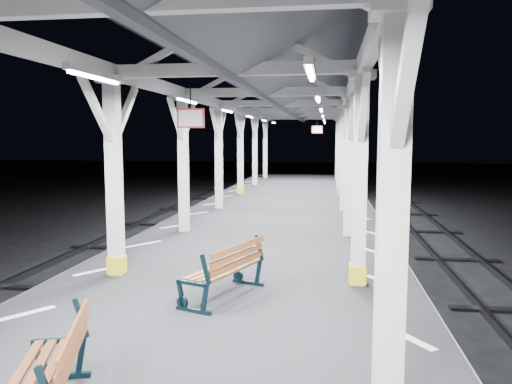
# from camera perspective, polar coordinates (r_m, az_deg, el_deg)

# --- Properties ---
(platform) EXTENTS (6.00, 50.00, 1.00)m
(platform) POSITION_cam_1_polar(r_m,az_deg,el_deg) (6.65, -6.07, -18.93)
(platform) COLOR black
(platform) RESTS_ON ground
(hazard_stripes_left) EXTENTS (1.00, 48.00, 0.01)m
(hazard_stripes_left) POSITION_cam_1_polar(r_m,az_deg,el_deg) (7.42, -25.26, -12.59)
(hazard_stripes_left) COLOR silver
(hazard_stripes_left) RESTS_ON platform
(hazard_stripes_right) EXTENTS (1.00, 48.00, 0.01)m
(hazard_stripes_right) POSITION_cam_1_polar(r_m,az_deg,el_deg) (6.34, 16.75, -15.51)
(hazard_stripes_right) COLOR silver
(hazard_stripes_right) RESTS_ON platform
(canopy) EXTENTS (5.40, 49.00, 4.65)m
(canopy) POSITION_cam_1_polar(r_m,az_deg,el_deg) (6.12, -6.58, 17.90)
(canopy) COLOR beige
(canopy) RESTS_ON platform
(bench_near) EXTENTS (0.99, 1.59, 0.81)m
(bench_near) POSITION_cam_1_polar(r_m,az_deg,el_deg) (4.65, -22.15, -18.32)
(bench_near) COLOR black
(bench_near) RESTS_ON platform
(bench_mid) EXTENTS (1.05, 1.62, 0.82)m
(bench_mid) POSITION_cam_1_polar(r_m,az_deg,el_deg) (7.29, -3.21, -8.73)
(bench_mid) COLOR black
(bench_mid) RESTS_ON platform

